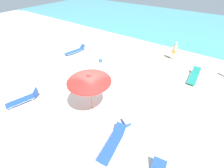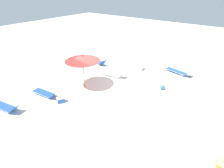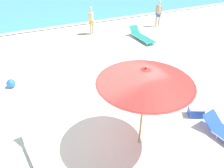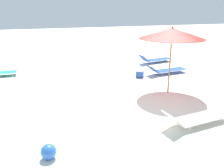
% 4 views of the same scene
% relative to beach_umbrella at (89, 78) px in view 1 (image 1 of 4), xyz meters
% --- Properties ---
extents(ground_plane, '(60.00, 60.00, 0.16)m').
position_rel_beach_umbrella_xyz_m(ground_plane, '(-0.74, 0.88, -2.42)').
color(ground_plane, silver).
extents(ocean_water, '(60.00, 19.53, 0.07)m').
position_rel_beach_umbrella_xyz_m(ocean_water, '(-0.74, 21.17, -2.31)').
color(ocean_water, teal).
rests_on(ocean_water, ground_plane).
extents(beach_umbrella, '(2.48, 2.48, 2.61)m').
position_rel_beach_umbrella_xyz_m(beach_umbrella, '(0.00, 0.00, 0.00)').
color(beach_umbrella, '#9E7547').
rests_on(beach_umbrella, ground_plane).
extents(lounger_stack, '(0.62, 1.89, 0.32)m').
position_rel_beach_umbrella_xyz_m(lounger_stack, '(-5.40, 1.18, -2.17)').
color(lounger_stack, white).
rests_on(lounger_stack, ground_plane).
extents(sun_lounger_under_umbrella, '(1.19, 2.15, 0.63)m').
position_rel_beach_umbrella_xyz_m(sun_lounger_under_umbrella, '(-4.09, -2.18, -2.11)').
color(sun_lounger_under_umbrella, blue).
rests_on(sun_lounger_under_umbrella, ground_plane).
extents(sun_lounger_beside_umbrella, '(1.06, 2.33, 0.59)m').
position_rel_beach_umbrella_xyz_m(sun_lounger_beside_umbrella, '(-6.61, 4.88, -2.12)').
color(sun_lounger_beside_umbrella, blue).
rests_on(sun_lounger_beside_umbrella, ground_plane).
extents(sun_lounger_near_water_left, '(0.91, 2.26, 0.56)m').
position_rel_beach_umbrella_xyz_m(sun_lounger_near_water_left, '(-2.73, 0.61, -2.12)').
color(sun_lounger_near_water_left, white).
rests_on(sun_lounger_near_water_left, ground_plane).
extents(sun_lounger_near_water_right, '(0.89, 2.25, 0.53)m').
position_rel_beach_umbrella_xyz_m(sun_lounger_near_water_right, '(2.52, -1.32, -2.13)').
color(sun_lounger_near_water_right, blue).
rests_on(sun_lounger_near_water_right, ground_plane).
extents(sun_lounger_mid_beach_solo, '(0.68, 2.19, 0.61)m').
position_rel_beach_umbrella_xyz_m(sun_lounger_mid_beach_solo, '(4.51, 7.06, -2.12)').
color(sun_lounger_mid_beach_solo, '#1E8475').
rests_on(sun_lounger_mid_beach_solo, ground_plane).
extents(beachgoer_shoreline_child, '(0.41, 0.30, 1.76)m').
position_rel_beach_umbrella_xyz_m(beachgoer_shoreline_child, '(2.09, 9.31, -1.34)').
color(beachgoer_shoreline_child, beige).
rests_on(beachgoer_shoreline_child, ground_plane).
extents(beach_ball, '(0.36, 0.36, 0.36)m').
position_rel_beach_umbrella_xyz_m(beach_ball, '(-3.21, 4.86, -2.15)').
color(beach_ball, blue).
rests_on(beach_ball, ground_plane).
extents(cooler_box, '(0.61, 0.55, 0.37)m').
position_rel_beach_umbrella_xyz_m(cooler_box, '(2.39, 0.20, -2.15)').
color(cooler_box, blue).
rests_on(cooler_box, ground_plane).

